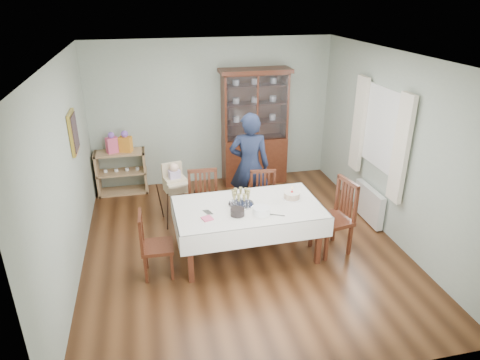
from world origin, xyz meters
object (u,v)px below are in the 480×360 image
object	(u,v)px
sideboard	(122,172)
chair_far_right	(264,213)
high_chair	(176,198)
champagne_tray	(241,200)
dining_table	(248,230)
birthday_cake	(292,196)
chair_end_left	(157,256)
gift_bag_pink	(112,144)
chair_far_left	(205,218)
gift_bag_orange	(125,142)
china_cabinet	(255,126)
woman	(249,166)
chair_end_right	(332,231)

from	to	relation	value
sideboard	chair_far_right	bearing A→B (deg)	-40.55
high_chair	champagne_tray	world-z (taller)	high_chair
champagne_tray	dining_table	bearing A→B (deg)	-36.63
chair_far_right	birthday_cake	distance (m)	0.79
chair_far_right	chair_end_left	size ratio (longest dim) A/B	1.04
gift_bag_pink	chair_end_left	bearing A→B (deg)	-77.16
sideboard	chair_far_left	bearing A→B (deg)	-56.08
dining_table	gift_bag_orange	size ratio (longest dim) A/B	5.20
china_cabinet	dining_table	bearing A→B (deg)	-106.21
sideboard	gift_bag_pink	size ratio (longest dim) A/B	2.38
dining_table	china_cabinet	world-z (taller)	china_cabinet
dining_table	birthday_cake	size ratio (longest dim) A/B	7.64
woman	gift_bag_pink	xyz separation A→B (m)	(-2.17, 1.34, 0.09)
champagne_tray	sideboard	bearing A→B (deg)	124.87
chair_end_right	woman	bearing A→B (deg)	-156.02
chair_far_right	high_chair	distance (m)	1.44
chair_end_right	birthday_cake	distance (m)	0.77
chair_end_left	champagne_tray	xyz separation A→B (m)	(1.19, 0.26, 0.56)
chair_far_left	sideboard	bearing A→B (deg)	126.30
china_cabinet	high_chair	world-z (taller)	china_cabinet
chair_end_right	china_cabinet	bearing A→B (deg)	179.41
dining_table	high_chair	distance (m)	1.52
chair_end_left	china_cabinet	bearing A→B (deg)	-34.94
china_cabinet	champagne_tray	world-z (taller)	china_cabinet
china_cabinet	chair_far_left	xyz separation A→B (m)	(-1.24, -1.86, -0.82)
sideboard	chair_end_left	world-z (taller)	chair_end_left
dining_table	chair_end_left	size ratio (longest dim) A/B	2.25
dining_table	gift_bag_pink	bearing A→B (deg)	127.22
chair_far_right	chair_end_right	bearing A→B (deg)	-39.04
china_cabinet	birthday_cake	bearing A→B (deg)	-91.58
chair_far_left	high_chair	size ratio (longest dim) A/B	1.03
gift_bag_orange	champagne_tray	bearing A→B (deg)	-57.01
chair_end_left	birthday_cake	size ratio (longest dim) A/B	3.40
chair_end_right	high_chair	size ratio (longest dim) A/B	1.08
sideboard	high_chair	bearing A→B (deg)	-55.12
sideboard	chair_far_right	xyz separation A→B (m)	(2.19, -1.87, -0.12)
chair_end_right	gift_bag_orange	distance (m)	3.93
champagne_tray	gift_bag_orange	size ratio (longest dim) A/B	0.91
chair_far_left	birthday_cake	bearing A→B (deg)	-21.71
birthday_cake	chair_far_left	bearing A→B (deg)	155.92
chair_end_left	woman	bearing A→B (deg)	-47.83
champagne_tray	gift_bag_pink	world-z (taller)	gift_bag_pink
chair_far_left	high_chair	bearing A→B (deg)	124.23
high_chair	chair_end_left	bearing A→B (deg)	-117.97
woman	gift_bag_pink	distance (m)	2.56
champagne_tray	gift_bag_pink	xyz separation A→B (m)	(-1.80, 2.41, 0.14)
chair_far_right	high_chair	world-z (taller)	high_chair
sideboard	gift_bag_pink	distance (m)	0.58
china_cabinet	birthday_cake	world-z (taller)	china_cabinet
sideboard	gift_bag_orange	distance (m)	0.59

